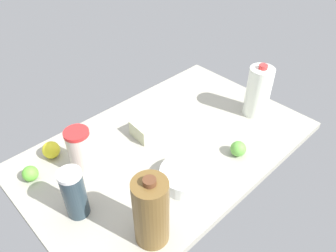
{
  "coord_description": "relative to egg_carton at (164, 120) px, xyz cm",
  "views": [
    {
      "loc": [
        70.52,
        73.2,
        96.15
      ],
      "look_at": [
        0.0,
        0.0,
        13.0
      ],
      "focal_mm": 35.0,
      "sensor_mm": 36.0,
      "label": 1
    }
  ],
  "objects": [
    {
      "name": "countertop",
      "position": [
        7.48,
        10.04,
        -4.91
      ],
      "size": [
        120.0,
        76.0,
        3.0
      ],
      "primitive_type": "cube",
      "color": "#A29F91",
      "rests_on": "ground"
    },
    {
      "name": "egg_carton",
      "position": [
        0.0,
        0.0,
        0.0
      ],
      "size": [
        31.21,
        13.2,
        6.82
      ],
      "primitive_type": "cube",
      "rotation": [
        0.0,
        0.0,
        -0.07
      ],
      "color": "beige",
      "rests_on": "countertop"
    },
    {
      "name": "milk_jug",
      "position": [
        -37.24,
        22.25,
        8.47
      ],
      "size": [
        10.92,
        10.92,
        25.33
      ],
      "color": "white",
      "rests_on": "countertop"
    },
    {
      "name": "mixing_bowl",
      "position": [
        17.03,
        29.0,
        -0.65
      ],
      "size": [
        18.86,
        18.86,
        5.52
      ],
      "primitive_type": "cylinder",
      "color": "silver",
      "rests_on": "countertop"
    },
    {
      "name": "shaker_bottle",
      "position": [
        52.77,
        13.53,
        6.29
      ],
      "size": [
        7.74,
        7.74,
        19.32
      ],
      "color": "#263640",
      "rests_on": "countertop"
    },
    {
      "name": "tumbler_cup",
      "position": [
        40.4,
        -2.74,
        5.92
      ],
      "size": [
        9.21,
        9.21,
        18.58
      ],
      "color": "beige",
      "rests_on": "countertop"
    },
    {
      "name": "chocolate_milk_jug",
      "position": [
        40.98,
        37.63,
        9.2
      ],
      "size": [
        10.83,
        10.83,
        26.79
      ],
      "color": "brown",
      "rests_on": "countertop"
    },
    {
      "name": "lime_near_front",
      "position": [
        57.54,
        -11.49,
        -0.46
      ],
      "size": [
        5.9,
        5.9,
        5.9
      ],
      "primitive_type": "sphere",
      "color": "#5CB335",
      "rests_on": "countertop"
    },
    {
      "name": "lemon_by_jug",
      "position": [
        45.85,
        -17.16,
        0.06
      ],
      "size": [
        6.94,
        6.94,
        6.94
      ],
      "primitive_type": "sphere",
      "color": "yellow",
      "rests_on": "countertop"
    },
    {
      "name": "lime_far_back",
      "position": [
        -8.59,
        33.93,
        -0.25
      ],
      "size": [
        6.32,
        6.32,
        6.32
      ],
      "primitive_type": "sphere",
      "color": "#5FAB40",
      "rests_on": "countertop"
    }
  ]
}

